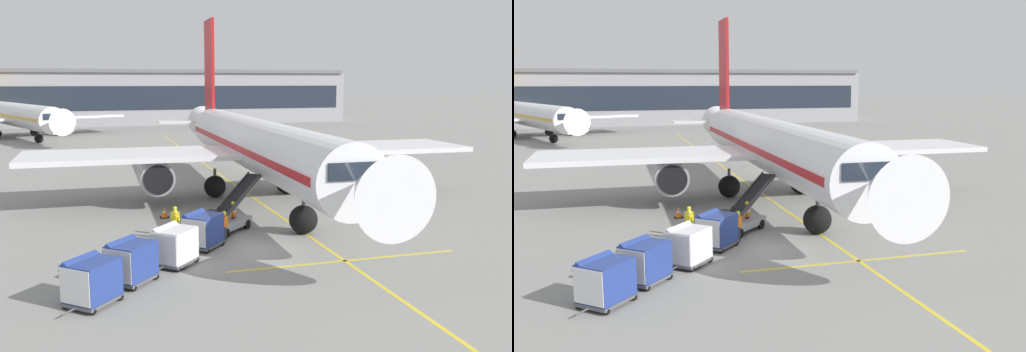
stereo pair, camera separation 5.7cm
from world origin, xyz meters
TOP-DOWN VIEW (x-y plane):
  - ground_plane at (0.00, 0.00)m, footprint 600.00×600.00m
  - parked_airplane at (3.88, 12.87)m, footprint 33.08×42.96m
  - belt_loader at (-0.32, 4.04)m, footprint 4.65×4.61m
  - baggage_cart_lead at (-2.42, 1.04)m, footprint 2.53×2.57m
  - baggage_cart_second at (-4.27, -1.40)m, footprint 2.53×2.57m
  - baggage_cart_third at (-6.42, -3.30)m, footprint 2.53×2.57m
  - baggage_cart_fourth at (-8.08, -5.36)m, footprint 2.53×2.57m
  - ground_crew_by_loader at (-3.45, 3.60)m, footprint 0.47×0.42m
  - ground_crew_by_carts at (-3.56, 2.79)m, footprint 0.39×0.51m
  - ground_crew_marshaller at (-1.09, 1.69)m, footprint 0.45×0.43m
  - ground_crew_wingwalker at (-0.00, 4.00)m, footprint 0.43×0.44m
  - safety_cone_engine_keepout at (-3.45, 8.35)m, footprint 0.56×0.56m
  - apron_guidance_line_lead_in at (3.79, 12.12)m, footprint 0.20×110.00m
  - apron_guidance_line_stop_bar at (3.87, -3.13)m, footprint 12.00×0.20m
  - terminal_building at (-12.39, 96.15)m, footprint 116.26×19.16m
  - distant_airplane at (-18.40, 68.44)m, footprint 32.98×40.92m

SIDE VIEW (x-z plane):
  - ground_plane at x=0.00m, z-range 0.00..0.00m
  - apron_guidance_line_lead_in at x=3.79m, z-range 0.00..0.01m
  - apron_guidance_line_stop_bar at x=3.87m, z-range 0.00..0.01m
  - safety_cone_engine_keepout at x=-3.45m, z-range -0.01..0.63m
  - belt_loader at x=-0.32m, z-range -0.65..2.39m
  - ground_crew_by_loader at x=-3.45m, z-range 0.13..1.87m
  - ground_crew_by_carts at x=-3.56m, z-range 0.13..1.87m
  - ground_crew_marshaller at x=-1.09m, z-range 0.13..1.87m
  - ground_crew_wingwalker at x=0.00m, z-range 0.13..1.87m
  - baggage_cart_lead at x=-2.42m, z-range 0.04..1.96m
  - baggage_cart_second at x=-4.27m, z-range 0.04..1.96m
  - baggage_cart_third at x=-6.42m, z-range 0.04..1.96m
  - baggage_cart_fourth at x=-8.08m, z-range 0.04..1.96m
  - distant_airplane at x=-18.40m, z-range -3.64..10.49m
  - parked_airplane at x=3.88m, z-range -3.42..11.33m
  - terminal_building at x=-12.39m, z-range -0.05..10.97m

